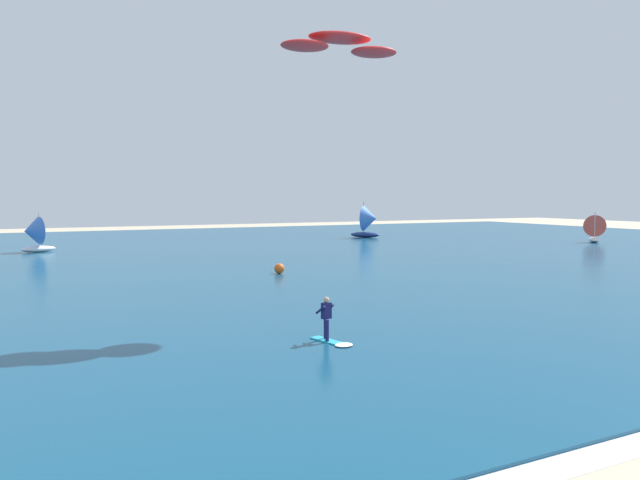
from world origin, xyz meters
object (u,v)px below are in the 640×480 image
sailboat_mid_right (369,221)px  sailboat_trailing (594,228)px  kitesurfer (330,326)px  marker_buoy (279,269)px  sailboat_center_horizon (33,234)px  kite (340,45)px

sailboat_mid_right → sailboat_trailing: (20.46, -18.20, -0.52)m
kitesurfer → marker_buoy: size_ratio=2.79×
kitesurfer → sailboat_center_horizon: size_ratio=0.52×
kitesurfer → kite: size_ratio=0.35×
kite → sailboat_trailing: 53.82m
sailboat_mid_right → sailboat_trailing: size_ratio=1.31×
kite → sailboat_trailing: (47.26, 23.40, -10.74)m
sailboat_mid_right → sailboat_trailing: 27.39m
kitesurfer → sailboat_center_horizon: bearing=102.8°
sailboat_mid_right → sailboat_center_horizon: size_ratio=1.23×
kitesurfer → kite: 13.30m
kitesurfer → sailboat_center_horizon: sailboat_center_horizon is taller
sailboat_trailing → marker_buoy: (-44.87, -10.01, -1.30)m
sailboat_mid_right → marker_buoy: sailboat_mid_right is taller
kitesurfer → sailboat_trailing: size_ratio=0.56×
kitesurfer → sailboat_mid_right: (30.01, 46.84, 1.59)m
sailboat_center_horizon → kite: bearing=-71.1°
kitesurfer → marker_buoy: (5.61, 18.63, -0.24)m
kitesurfer → kite: (3.21, 5.24, 11.80)m
marker_buoy → kitesurfer: bearing=-106.7°
kitesurfer → sailboat_center_horizon: (-9.92, 43.68, 1.18)m
kite → marker_buoy: size_ratio=8.03×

